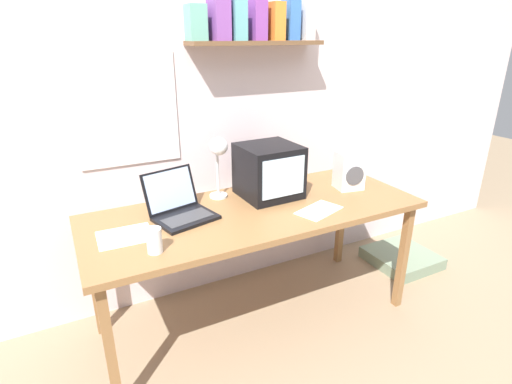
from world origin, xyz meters
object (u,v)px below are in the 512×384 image
at_px(juice_glass, 154,242).
at_px(printed_handout, 125,236).
at_px(corner_desk, 256,218).
at_px(loose_paper_near_laptop, 319,210).
at_px(desk_lamp, 219,154).
at_px(floor_cushion, 402,258).
at_px(space_heater, 349,170).
at_px(crt_monitor, 269,171).
at_px(laptop, 179,206).

distance_m(juice_glass, printed_handout, 0.24).
distance_m(corner_desk, loose_paper_near_laptop, 0.36).
relative_size(desk_lamp, juice_glass, 3.25).
height_order(corner_desk, loose_paper_near_laptop, loose_paper_near_laptop).
bearing_deg(floor_cushion, printed_handout, -178.21).
bearing_deg(space_heater, desk_lamp, 177.89).
relative_size(corner_desk, crt_monitor, 5.53).
bearing_deg(crt_monitor, juice_glass, -156.72).
distance_m(corner_desk, laptop, 0.44).
relative_size(laptop, juice_glass, 3.11).
distance_m(crt_monitor, printed_handout, 0.90).
bearing_deg(crt_monitor, loose_paper_near_laptop, -69.02).
relative_size(corner_desk, floor_cushion, 4.10).
xyz_separation_m(space_heater, loose_paper_near_laptop, (-0.37, -0.21, -0.12)).
relative_size(crt_monitor, juice_glass, 2.91).
bearing_deg(loose_paper_near_laptop, floor_cushion, 13.56).
distance_m(crt_monitor, loose_paper_near_laptop, 0.39).
distance_m(desk_lamp, printed_handout, 0.68).
xyz_separation_m(juice_glass, printed_handout, (-0.09, 0.22, -0.05)).
distance_m(corner_desk, space_heater, 0.69).
relative_size(crt_monitor, floor_cushion, 0.74).
relative_size(corner_desk, desk_lamp, 4.96).
bearing_deg(crt_monitor, desk_lamp, 165.34).
bearing_deg(desk_lamp, corner_desk, -47.42).
xyz_separation_m(laptop, floor_cushion, (1.71, -0.05, -0.76)).
xyz_separation_m(laptop, desk_lamp, (0.28, 0.11, 0.22)).
distance_m(space_heater, floor_cushion, 1.04).
distance_m(crt_monitor, laptop, 0.58).
bearing_deg(desk_lamp, juice_glass, -128.03).
relative_size(corner_desk, juice_glass, 16.12).
bearing_deg(loose_paper_near_laptop, space_heater, 29.10).
relative_size(juice_glass, printed_handout, 0.45).
xyz_separation_m(corner_desk, loose_paper_near_laptop, (0.30, -0.19, 0.06)).
height_order(crt_monitor, juice_glass, crt_monitor).
distance_m(juice_glass, floor_cushion, 2.09).
bearing_deg(space_heater, corner_desk, -167.04).
bearing_deg(juice_glass, crt_monitor, 25.07).
distance_m(juice_glass, space_heater, 1.32).
bearing_deg(printed_handout, desk_lamp, 20.26).
bearing_deg(corner_desk, loose_paper_near_laptop, -32.06).
xyz_separation_m(desk_lamp, floor_cushion, (1.43, -0.15, -0.98)).
xyz_separation_m(loose_paper_near_laptop, floor_cushion, (1.01, 0.24, -0.71)).
relative_size(space_heater, floor_cushion, 0.51).
bearing_deg(juice_glass, printed_handout, 113.65).
bearing_deg(crt_monitor, printed_handout, -172.05).
height_order(crt_monitor, space_heater, crt_monitor).
bearing_deg(printed_handout, space_heater, 1.13).
height_order(crt_monitor, floor_cushion, crt_monitor).
xyz_separation_m(corner_desk, laptop, (-0.41, 0.10, 0.12)).
bearing_deg(printed_handout, floor_cushion, 1.79).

